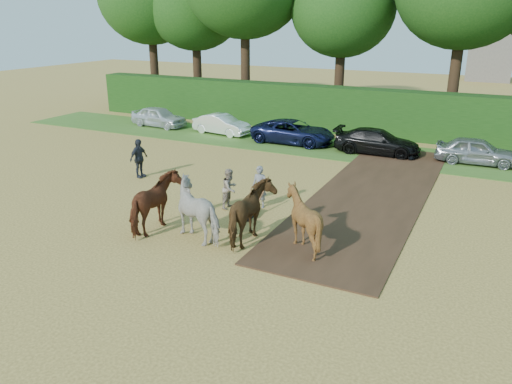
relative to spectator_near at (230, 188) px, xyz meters
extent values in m
plane|color=gold|center=(3.31, -2.83, -0.82)|extent=(120.00, 120.00, 0.00)
cube|color=#472D1C|center=(4.81, 4.17, -0.80)|extent=(4.50, 17.00, 0.05)
cube|color=#38601E|center=(3.31, 11.17, -0.81)|extent=(50.00, 5.00, 0.03)
cube|color=#14380F|center=(3.31, 15.67, 0.68)|extent=(46.00, 1.60, 3.00)
imported|color=#C2B298|center=(0.00, 0.00, 0.00)|extent=(0.68, 0.84, 1.64)
imported|color=#22262E|center=(-5.92, 1.65, 0.12)|extent=(0.56, 1.14, 1.89)
imported|color=#5F3117|center=(-1.25, -3.20, 0.21)|extent=(1.35, 2.55, 2.07)
imported|color=beige|center=(0.50, -2.88, 0.21)|extent=(2.22, 1.95, 2.07)
imported|color=#523819|center=(2.25, -2.56, 0.21)|extent=(1.35, 2.55, 2.07)
imported|color=brown|center=(4.00, -2.24, 0.22)|extent=(1.85, 2.04, 2.07)
cube|color=black|center=(1.16, -0.59, -0.65)|extent=(0.43, 0.92, 0.35)
cube|color=brown|center=(1.22, -1.18, -0.48)|extent=(0.23, 1.38, 0.10)
cylinder|color=brown|center=(0.89, -0.07, -0.28)|extent=(0.29, 0.99, 0.73)
cylinder|color=brown|center=(1.33, -0.03, -0.28)|extent=(0.10, 1.00, 0.73)
imported|color=#999991|center=(1.05, 0.59, 0.04)|extent=(0.67, 0.47, 1.73)
imported|color=silver|center=(-12.28, 11.75, -0.11)|extent=(4.26, 1.97, 1.41)
imported|color=white|center=(-7.08, 11.63, -0.16)|extent=(4.14, 1.91, 1.31)
imported|color=#14193F|center=(-1.88, 11.37, -0.11)|extent=(5.14, 2.42, 1.42)
imported|color=black|center=(3.32, 11.15, -0.12)|extent=(4.86, 2.09, 1.40)
imported|color=gray|center=(8.52, 11.37, -0.12)|extent=(4.20, 1.81, 1.41)
cylinder|color=#382616|center=(-17.69, 18.67, 2.10)|extent=(0.70, 0.70, 5.85)
cylinder|color=#382616|center=(-13.69, 19.17, 1.88)|extent=(0.70, 0.70, 5.40)
ellipsoid|color=#163F11|center=(-13.69, 19.17, 7.50)|extent=(7.80, 7.80, 7.18)
cylinder|color=#382616|center=(-8.69, 18.17, 2.44)|extent=(0.70, 0.70, 6.53)
cylinder|color=#382616|center=(-1.69, 19.67, 1.77)|extent=(0.70, 0.70, 5.17)
ellipsoid|color=#163F11|center=(-1.69, 19.67, 7.13)|extent=(7.40, 7.40, 6.81)
cylinder|color=#382616|center=(6.31, 18.67, 2.22)|extent=(0.70, 0.70, 6.08)
cube|color=slate|center=(7.31, 52.17, 3.68)|extent=(5.00, 5.00, 9.00)
camera|label=1|loc=(9.34, -16.57, 6.51)|focal=35.00mm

